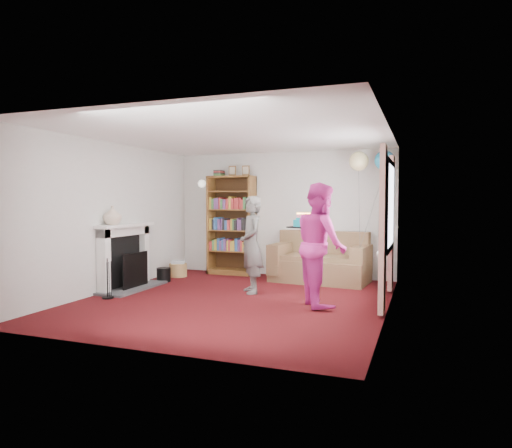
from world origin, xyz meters
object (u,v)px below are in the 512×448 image
at_px(sofa, 321,263).
at_px(person_striped, 251,245).
at_px(birthday_cake, 303,223).
at_px(person_magenta, 321,244).
at_px(bookcase, 232,226).

distance_m(sofa, person_striped, 1.75).
bearing_deg(birthday_cake, person_magenta, -27.73).
height_order(sofa, birthday_cake, birthday_cake).
distance_m(sofa, birthday_cake, 1.99).
height_order(bookcase, person_magenta, bookcase).
height_order(bookcase, sofa, bookcase).
distance_m(person_striped, person_magenta, 1.36).
xyz_separation_m(bookcase, person_striped, (1.07, -1.69, -0.19)).
bearing_deg(sofa, person_magenta, -72.52).
distance_m(person_magenta, birthday_cake, 0.45).
xyz_separation_m(bookcase, person_magenta, (2.33, -2.19, -0.10)).
relative_size(sofa, person_magenta, 0.99).
relative_size(person_striped, birthday_cake, 4.31).
bearing_deg(person_striped, sofa, 114.78).
relative_size(bookcase, person_striped, 1.40).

